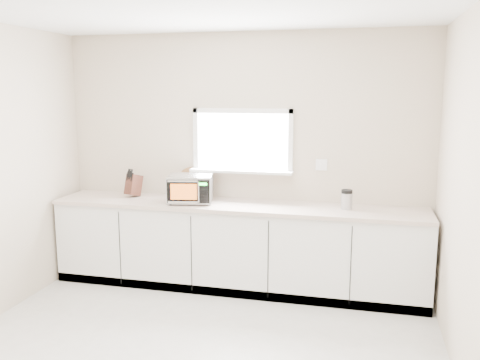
% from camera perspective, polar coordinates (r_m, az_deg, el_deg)
% --- Properties ---
extents(back_wall, '(4.00, 0.17, 2.70)m').
position_cam_1_polar(back_wall, '(5.52, 0.32, 2.48)').
color(back_wall, '#C1B199').
rests_on(back_wall, ground).
extents(cabinets, '(3.92, 0.60, 0.88)m').
position_cam_1_polar(cabinets, '(5.44, -0.42, -7.61)').
color(cabinets, white).
rests_on(cabinets, ground).
extents(countertop, '(3.92, 0.64, 0.04)m').
position_cam_1_polar(countertop, '(5.31, -0.45, -2.91)').
color(countertop, beige).
rests_on(countertop, cabinets).
extents(microwave, '(0.52, 0.44, 0.29)m').
position_cam_1_polar(microwave, '(5.37, -5.59, -0.92)').
color(microwave, black).
rests_on(microwave, countertop).
extents(knife_block, '(0.16, 0.24, 0.32)m').
position_cam_1_polar(knife_block, '(5.77, -11.87, -0.50)').
color(knife_block, '#4C261B').
rests_on(knife_block, countertop).
extents(cutting_board, '(0.33, 0.08, 0.33)m').
position_cam_1_polar(cutting_board, '(5.67, -5.43, -0.21)').
color(cutting_board, '#A67E40').
rests_on(cutting_board, countertop).
extents(coffee_grinder, '(0.12, 0.12, 0.20)m').
position_cam_1_polar(coffee_grinder, '(5.18, 11.88, -2.13)').
color(coffee_grinder, '#AAACB1').
rests_on(coffee_grinder, countertop).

